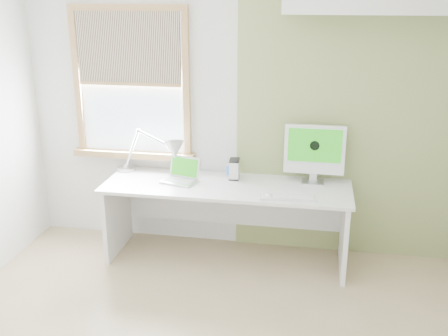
% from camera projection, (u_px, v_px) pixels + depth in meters
% --- Properties ---
extents(room, '(4.04, 3.54, 2.64)m').
position_uv_depth(room, '(193.00, 175.00, 3.18)').
color(room, tan).
rests_on(room, ground).
extents(accent_wall, '(2.00, 0.02, 2.60)m').
position_uv_depth(accent_wall, '(349.00, 118.00, 4.63)').
color(accent_wall, '#949D5E').
rests_on(accent_wall, room).
extents(window, '(1.20, 0.14, 1.42)m').
position_uv_depth(window, '(131.00, 84.00, 4.87)').
color(window, '#AE8046').
rests_on(window, room).
extents(desk, '(2.20, 0.70, 0.73)m').
position_uv_depth(desk, '(228.00, 203.00, 4.77)').
color(desk, white).
rests_on(desk, room).
extents(desk_lamp, '(0.73, 0.31, 0.42)m').
position_uv_depth(desk_lamp, '(165.00, 152.00, 4.86)').
color(desk_lamp, silver).
rests_on(desk_lamp, desk).
extents(laptop, '(0.35, 0.31, 0.21)m').
position_uv_depth(laptop, '(182.00, 175.00, 4.74)').
color(laptop, silver).
rests_on(laptop, desk).
extents(phone_dock, '(0.08, 0.08, 0.14)m').
position_uv_depth(phone_dock, '(229.00, 175.00, 4.80)').
color(phone_dock, silver).
rests_on(phone_dock, desk).
extents(external_drive, '(0.10, 0.15, 0.18)m').
position_uv_depth(external_drive, '(234.00, 169.00, 4.79)').
color(external_drive, silver).
rests_on(external_drive, desk).
extents(imac, '(0.53, 0.18, 0.52)m').
position_uv_depth(imac, '(314.00, 151.00, 4.64)').
color(imac, silver).
rests_on(imac, desk).
extents(keyboard, '(0.47, 0.17, 0.02)m').
position_uv_depth(keyboard, '(288.00, 197.00, 4.34)').
color(keyboard, white).
rests_on(keyboard, desk).
extents(mouse, '(0.10, 0.12, 0.03)m').
position_uv_depth(mouse, '(269.00, 195.00, 4.37)').
color(mouse, white).
rests_on(mouse, desk).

